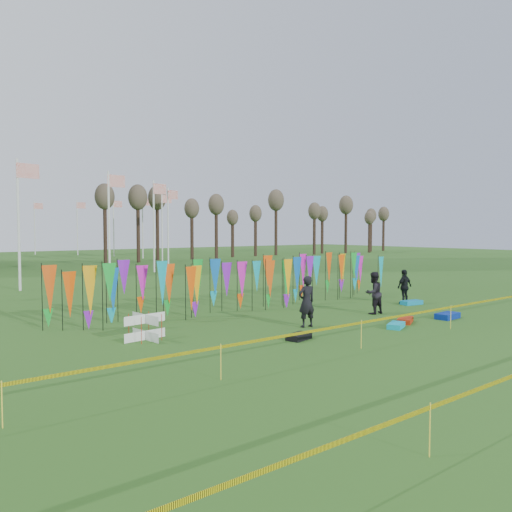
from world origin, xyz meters
TOP-DOWN VIEW (x-y plane):
  - ground at (0.00, 0.00)m, footprint 160.00×160.00m
  - banner_row at (0.28, 6.65)m, footprint 18.64×0.64m
  - caution_tape_near at (-0.22, -1.64)m, footprint 26.00×0.02m
  - tree_line at (32.00, 44.00)m, footprint 53.92×1.92m
  - box_kite at (-6.73, 3.60)m, footprint 0.80×0.80m
  - person_left at (-0.88, 1.93)m, footprint 0.78×0.61m
  - person_mid at (3.53, 2.30)m, footprint 0.93×0.60m
  - person_right at (7.13, 3.26)m, footprint 1.03×0.60m
  - kite_bag_turquoise at (1.68, -0.27)m, footprint 1.08×0.84m
  - kite_bag_blue at (5.04, -0.36)m, footprint 1.16×0.66m
  - kite_bag_red at (2.86, 0.16)m, footprint 1.20×0.95m
  - kite_bag_black at (-2.59, 0.51)m, footprint 0.96×0.68m
  - kite_bag_teal at (7.22, 2.90)m, footprint 1.15×0.69m

SIDE VIEW (x-z plane):
  - ground at x=0.00m, z-range 0.00..0.00m
  - kite_bag_turquoise at x=1.68m, z-range 0.00..0.19m
  - kite_bag_red at x=2.86m, z-range 0.00..0.20m
  - kite_bag_black at x=-2.59m, z-range 0.00..0.20m
  - kite_bag_teal at x=7.22m, z-range 0.00..0.21m
  - kite_bag_blue at x=5.04m, z-range 0.00..0.24m
  - box_kite at x=-6.73m, z-range 0.00..0.89m
  - caution_tape_near at x=-0.22m, z-range 0.33..1.23m
  - person_right at x=7.13m, z-range 0.00..1.73m
  - person_mid at x=3.53m, z-range 0.00..1.86m
  - person_left at x=-0.88m, z-range 0.00..1.96m
  - banner_row at x=0.28m, z-range 0.30..2.66m
  - tree_line at x=32.00m, z-range 2.25..10.09m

